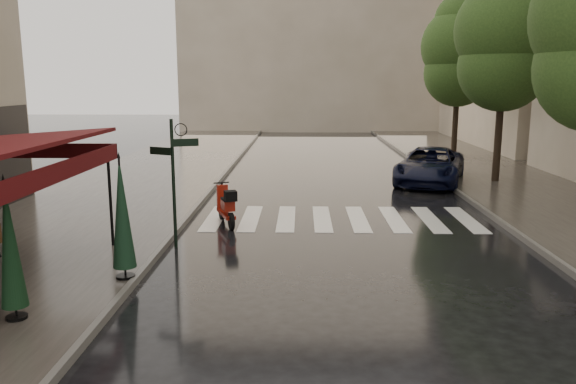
{
  "coord_description": "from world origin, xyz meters",
  "views": [
    {
      "loc": [
        1.84,
        -10.03,
        3.93
      ],
      "look_at": [
        1.52,
        2.9,
        1.4
      ],
      "focal_mm": 35.0,
      "sensor_mm": 36.0,
      "label": 1
    }
  ],
  "objects_px": {
    "scooter": "(227,207)",
    "parasol_back": "(122,213)",
    "parasol_front": "(10,244)",
    "parked_car": "(430,166)"
  },
  "relations": [
    {
      "from": "scooter",
      "to": "parasol_front",
      "type": "distance_m",
      "value": 7.23
    },
    {
      "from": "scooter",
      "to": "parasol_front",
      "type": "height_order",
      "value": "parasol_front"
    },
    {
      "from": "parasol_front",
      "to": "parasol_back",
      "type": "bearing_deg",
      "value": 59.43
    },
    {
      "from": "scooter",
      "to": "parked_car",
      "type": "height_order",
      "value": "parked_car"
    },
    {
      "from": "parked_car",
      "to": "parasol_front",
      "type": "xyz_separation_m",
      "value": [
        -9.75,
        -13.51,
        0.68
      ]
    },
    {
      "from": "parked_car",
      "to": "scooter",
      "type": "bearing_deg",
      "value": -117.46
    },
    {
      "from": "scooter",
      "to": "parked_car",
      "type": "relative_size",
      "value": 0.32
    },
    {
      "from": "parasol_front",
      "to": "parasol_back",
      "type": "relative_size",
      "value": 0.96
    },
    {
      "from": "scooter",
      "to": "parasol_front",
      "type": "xyz_separation_m",
      "value": [
        -2.58,
        -6.7,
        0.86
      ]
    },
    {
      "from": "scooter",
      "to": "parasol_back",
      "type": "distance_m",
      "value": 4.99
    }
  ]
}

